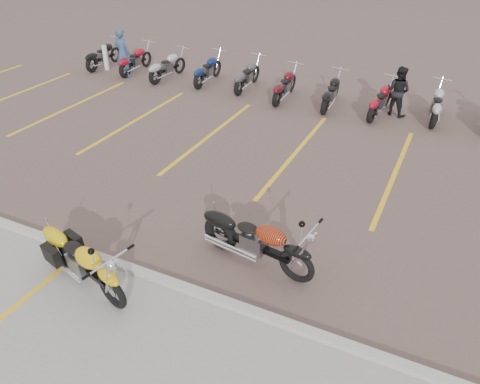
# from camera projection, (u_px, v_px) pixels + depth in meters

# --- Properties ---
(ground) EXTENTS (100.00, 100.00, 0.00)m
(ground) POSITION_uv_depth(u_px,v_px,m) (231.00, 230.00, 9.93)
(ground) COLOR brown
(ground) RESTS_ON ground
(curb) EXTENTS (60.00, 0.18, 0.12)m
(curb) POSITION_uv_depth(u_px,v_px,m) (180.00, 286.00, 8.36)
(curb) COLOR #ADAAA3
(curb) RESTS_ON ground
(parking_stripes) EXTENTS (38.00, 5.50, 0.01)m
(parking_stripes) POSITION_uv_depth(u_px,v_px,m) (296.00, 153.00, 12.99)
(parking_stripes) COLOR yellow
(parking_stripes) RESTS_ON ground
(yellow_cruiser) EXTENTS (2.33, 0.79, 0.98)m
(yellow_cruiser) POSITION_uv_depth(u_px,v_px,m) (83.00, 262.00, 8.29)
(yellow_cruiser) COLOR black
(yellow_cruiser) RESTS_ON ground
(flame_cruiser) EXTENTS (2.43, 0.56, 1.00)m
(flame_cruiser) POSITION_uv_depth(u_px,v_px,m) (255.00, 242.00, 8.76)
(flame_cruiser) COLOR black
(flame_cruiser) RESTS_ON ground
(person_a) EXTENTS (0.68, 0.45, 1.87)m
(person_a) POSITION_uv_depth(u_px,v_px,m) (123.00, 53.00, 18.30)
(person_a) COLOR navy
(person_a) RESTS_ON ground
(person_b) EXTENTS (0.93, 0.83, 1.60)m
(person_b) POSITION_uv_depth(u_px,v_px,m) (398.00, 91.00, 14.95)
(person_b) COLOR black
(person_b) RESTS_ON ground
(bollard) EXTENTS (0.19, 0.19, 1.00)m
(bollard) POSITION_uv_depth(u_px,v_px,m) (106.00, 58.00, 19.29)
(bollard) COLOR silver
(bollard) RESTS_ON ground
(bg_bike_row) EXTENTS (22.09, 2.00, 1.10)m
(bg_bike_row) POSITION_uv_depth(u_px,v_px,m) (356.00, 93.00, 15.54)
(bg_bike_row) COLOR black
(bg_bike_row) RESTS_ON ground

